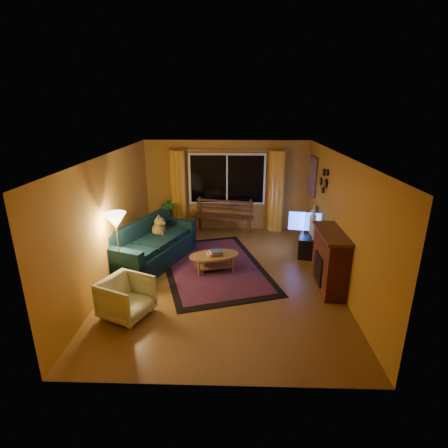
{
  "coord_description": "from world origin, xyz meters",
  "views": [
    {
      "loc": [
        0.21,
        -6.53,
        3.38
      ],
      "look_at": [
        0.0,
        0.3,
        1.05
      ],
      "focal_mm": 28.0,
      "sensor_mm": 36.0,
      "label": 1
    }
  ],
  "objects_px": {
    "armchair": "(126,296)",
    "coffee_table": "(214,263)",
    "bench": "(223,225)",
    "tv_console": "(308,242)",
    "floor_lamp": "(119,251)",
    "sofa": "(152,244)"
  },
  "relations": [
    {
      "from": "armchair",
      "to": "coffee_table",
      "type": "bearing_deg",
      "value": -14.48
    },
    {
      "from": "bench",
      "to": "tv_console",
      "type": "bearing_deg",
      "value": -17.13
    },
    {
      "from": "bench",
      "to": "floor_lamp",
      "type": "height_order",
      "value": "floor_lamp"
    },
    {
      "from": "bench",
      "to": "floor_lamp",
      "type": "bearing_deg",
      "value": -109.24
    },
    {
      "from": "bench",
      "to": "armchair",
      "type": "xyz_separation_m",
      "value": [
        -1.47,
        -4.07,
        0.13
      ]
    },
    {
      "from": "floor_lamp",
      "to": "coffee_table",
      "type": "bearing_deg",
      "value": 21.54
    },
    {
      "from": "bench",
      "to": "tv_console",
      "type": "height_order",
      "value": "bench"
    },
    {
      "from": "tv_console",
      "to": "sofa",
      "type": "bearing_deg",
      "value": -153.89
    },
    {
      "from": "coffee_table",
      "to": "tv_console",
      "type": "relative_size",
      "value": 0.92
    },
    {
      "from": "armchair",
      "to": "coffee_table",
      "type": "height_order",
      "value": "armchair"
    },
    {
      "from": "sofa",
      "to": "floor_lamp",
      "type": "xyz_separation_m",
      "value": [
        -0.38,
        -1.06,
        0.29
      ]
    },
    {
      "from": "armchair",
      "to": "floor_lamp",
      "type": "height_order",
      "value": "floor_lamp"
    },
    {
      "from": "bench",
      "to": "sofa",
      "type": "relative_size",
      "value": 0.71
    },
    {
      "from": "sofa",
      "to": "armchair",
      "type": "relative_size",
      "value": 3.03
    },
    {
      "from": "coffee_table",
      "to": "tv_console",
      "type": "distance_m",
      "value": 2.49
    },
    {
      "from": "bench",
      "to": "sofa",
      "type": "xyz_separation_m",
      "value": [
        -1.51,
        -1.99,
        0.22
      ]
    },
    {
      "from": "armchair",
      "to": "tv_console",
      "type": "relative_size",
      "value": 0.65
    },
    {
      "from": "tv_console",
      "to": "armchair",
      "type": "bearing_deg",
      "value": -127.51
    },
    {
      "from": "armchair",
      "to": "floor_lamp",
      "type": "distance_m",
      "value": 1.16
    },
    {
      "from": "bench",
      "to": "sofa",
      "type": "height_order",
      "value": "sofa"
    },
    {
      "from": "floor_lamp",
      "to": "sofa",
      "type": "bearing_deg",
      "value": 70.12
    },
    {
      "from": "floor_lamp",
      "to": "tv_console",
      "type": "relative_size",
      "value": 1.31
    }
  ]
}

